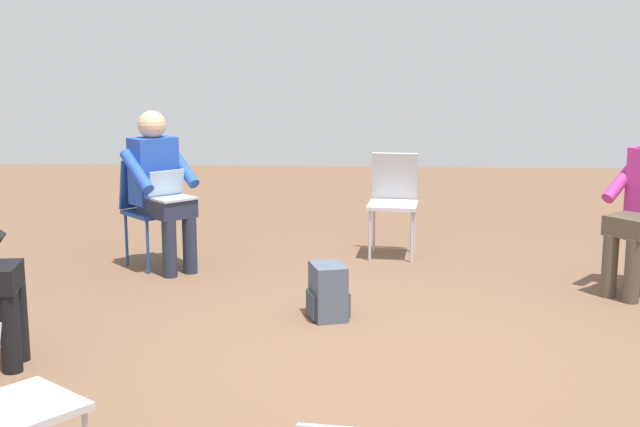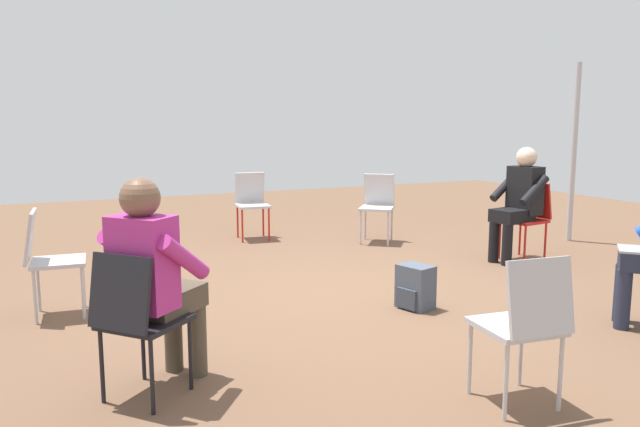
% 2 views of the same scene
% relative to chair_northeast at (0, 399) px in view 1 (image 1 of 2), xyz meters
% --- Properties ---
extents(ground_plane, '(15.12, 15.12, 0.00)m').
position_rel_chair_northeast_xyz_m(ground_plane, '(-1.43, -1.88, -0.50)').
color(ground_plane, brown).
extents(chair_northeast, '(0.58, 0.58, 0.85)m').
position_rel_chair_northeast_xyz_m(chair_northeast, '(0.00, 0.00, 0.00)').
color(chair_northeast, '#B7B7BC').
rests_on(chair_northeast, ground).
extents(chair_southeast, '(0.58, 0.59, 0.85)m').
position_rel_chair_northeast_xyz_m(chair_southeast, '(0.38, -3.86, 0.00)').
color(chair_southeast, '#1E4799').
rests_on(chair_southeast, ground).
extents(chair_south, '(0.44, 0.47, 0.85)m').
position_rel_chair_northeast_xyz_m(chair_south, '(-1.56, -4.30, 0.00)').
color(chair_south, '#B7B7BC').
rests_on(chair_south, ground).
extents(person_with_laptop, '(0.64, 0.64, 1.24)m').
position_rel_chair_northeast_xyz_m(person_with_laptop, '(0.27, -3.74, 0.20)').
color(person_with_laptop, '#23283D').
rests_on(person_with_laptop, ground).
extents(backpack_near_laptop_user, '(0.30, 0.33, 0.36)m').
position_rel_chair_northeast_xyz_m(backpack_near_laptop_user, '(-1.09, -2.55, -0.34)').
color(backpack_near_laptop_user, '#475160').
rests_on(backpack_near_laptop_user, ground).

